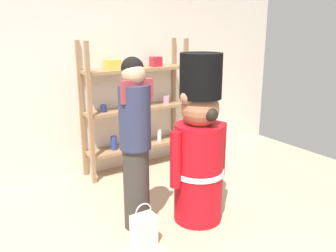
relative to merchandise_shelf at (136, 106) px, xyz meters
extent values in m
cube|color=silver|center=(-0.63, 0.22, 0.43)|extent=(6.40, 0.12, 2.60)
cube|color=#93704C|center=(-0.69, -0.15, -0.01)|extent=(0.05, 0.05, 1.73)
cube|color=#93704C|center=(0.70, -0.15, -0.01)|extent=(0.05, 0.05, 1.73)
cube|color=#93704C|center=(-0.69, 0.15, -0.01)|extent=(0.05, 0.05, 1.73)
cube|color=#93704C|center=(0.70, 0.15, -0.01)|extent=(0.05, 0.05, 1.73)
cube|color=#93704C|center=(0.01, 0.00, -0.56)|extent=(1.40, 0.30, 0.04)
cube|color=#93704C|center=(0.01, 0.00, -0.04)|extent=(1.40, 0.30, 0.04)
cube|color=#93704C|center=(0.01, 0.00, 0.48)|extent=(1.40, 0.30, 0.04)
cylinder|color=navy|center=(-0.46, -0.01, 0.02)|extent=(0.08, 0.08, 0.09)
cylinder|color=blue|center=(0.01, -0.03, 0.03)|extent=(0.07, 0.07, 0.11)
cylinder|color=pink|center=(0.47, -0.02, 0.03)|extent=(0.09, 0.09, 0.11)
cylinder|color=navy|center=(-0.34, -0.02, -0.45)|extent=(0.08, 0.08, 0.18)
cylinder|color=silver|center=(0.35, -0.02, -0.46)|extent=(0.06, 0.06, 0.17)
cube|color=gold|center=(-0.31, 0.00, 0.56)|extent=(0.18, 0.14, 0.12)
cube|color=#B21E2D|center=(0.32, 0.00, 0.56)|extent=(0.14, 0.11, 0.13)
cylinder|color=red|center=(-0.14, -1.55, -0.37)|extent=(0.48, 0.48, 1.00)
cylinder|color=white|center=(-0.14, -1.55, -0.36)|extent=(0.50, 0.50, 0.05)
sphere|color=#A76949|center=(-0.14, -1.55, 0.28)|extent=(0.36, 0.36, 0.36)
sphere|color=#A76949|center=(-0.30, -1.55, 0.40)|extent=(0.13, 0.13, 0.13)
sphere|color=#A76949|center=(0.01, -1.55, 0.40)|extent=(0.13, 0.13, 0.13)
cylinder|color=black|center=(-0.14, -1.55, 0.58)|extent=(0.39, 0.39, 0.41)
cylinder|color=red|center=(-0.41, -1.55, -0.18)|extent=(0.11, 0.11, 0.55)
cylinder|color=red|center=(0.13, -1.55, -0.18)|extent=(0.11, 0.11, 0.55)
sphere|color=black|center=(-0.14, -1.71, 0.25)|extent=(0.13, 0.13, 0.13)
cylinder|color=#38332D|center=(-0.72, -1.34, -0.47)|extent=(0.25, 0.25, 0.81)
cylinder|color=#2D3351|center=(-0.72, -1.34, 0.23)|extent=(0.29, 0.29, 0.59)
sphere|color=tan|center=(-0.72, -1.34, 0.62)|extent=(0.21, 0.21, 0.21)
cube|color=#993338|center=(-0.72, -1.39, 0.48)|extent=(0.31, 0.04, 0.20)
sphere|color=black|center=(-0.72, -1.32, 0.67)|extent=(0.20, 0.20, 0.20)
cube|color=silver|center=(-0.82, -1.64, -0.73)|extent=(0.21, 0.14, 0.29)
torus|color=silver|center=(-0.82, -1.64, -0.55)|extent=(0.16, 0.01, 0.16)
camera|label=1|loc=(-2.21, -4.15, 1.03)|focal=38.70mm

